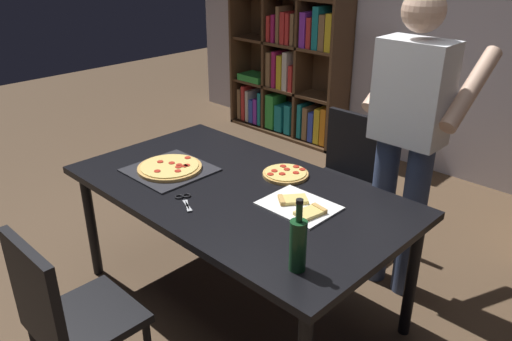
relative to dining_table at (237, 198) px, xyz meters
The scene contains 12 objects.
ground_plane 0.69m from the dining_table, ahead, with size 12.00×12.00×0.00m, color brown.
back_wall 2.70m from the dining_table, 90.00° to the left, with size 6.40×0.10×2.80m, color #BCB7C6.
dining_table is the anchor object (origin of this frame).
chair_near_camera 1.02m from the dining_table, 90.00° to the right, with size 0.42×0.42×0.90m.
chair_far_side 1.02m from the dining_table, 90.00° to the left, with size 0.42×0.42×0.90m.
bookshelf 2.91m from the dining_table, 124.98° to the left, with size 1.40×0.35×1.95m.
person_serving_pizza 1.01m from the dining_table, 55.14° to the left, with size 0.55×0.54×1.75m.
pepperoni_pizza_on_tray 0.45m from the dining_table, 164.34° to the right, with size 0.43×0.43×0.04m.
pizza_slices_on_towel 0.40m from the dining_table, ahead, with size 0.36×0.28×0.03m.
wine_bottle 0.80m from the dining_table, 25.59° to the right, with size 0.07×0.07×0.32m.
kitchen_scissors 0.31m from the dining_table, 105.92° to the right, with size 0.20×0.13×0.01m.
second_pizza_plain 0.32m from the dining_table, 72.55° to the left, with size 0.26×0.26×0.03m.
Camera 1 is at (1.75, -1.65, 1.96)m, focal length 35.27 mm.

